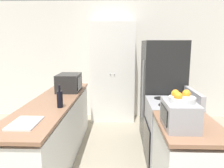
# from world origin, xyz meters

# --- Properties ---
(wall_back) EXTENTS (7.00, 0.06, 2.60)m
(wall_back) POSITION_xyz_m (0.00, 3.47, 1.30)
(wall_back) COLOR silver
(wall_back) RESTS_ON ground_plane
(counter_left) EXTENTS (0.60, 2.62, 0.90)m
(counter_left) POSITION_xyz_m (-0.82, 1.41, 0.44)
(counter_left) COLOR silver
(counter_left) RESTS_ON ground_plane
(counter_right) EXTENTS (0.60, 0.89, 0.90)m
(counter_right) POSITION_xyz_m (0.82, 0.55, 0.44)
(counter_right) COLOR silver
(counter_right) RESTS_ON ground_plane
(pantry_cabinet) EXTENTS (0.93, 0.48, 2.13)m
(pantry_cabinet) POSITION_xyz_m (-0.03, 3.19, 1.06)
(pantry_cabinet) COLOR white
(pantry_cabinet) RESTS_ON ground_plane
(stove) EXTENTS (0.66, 0.74, 1.06)m
(stove) POSITION_xyz_m (0.84, 1.38, 0.46)
(stove) COLOR #9E9EA3
(stove) RESTS_ON ground_plane
(refrigerator) EXTENTS (0.69, 0.74, 1.73)m
(refrigerator) POSITION_xyz_m (0.85, 2.16, 0.87)
(refrigerator) COLOR black
(refrigerator) RESTS_ON ground_plane
(microwave) EXTENTS (0.36, 0.50, 0.29)m
(microwave) POSITION_xyz_m (-0.72, 2.02, 1.04)
(microwave) COLOR black
(microwave) RESTS_ON counter_left
(wine_bottle) EXTENTS (0.07, 0.07, 0.28)m
(wine_bottle) POSITION_xyz_m (-0.62, 1.08, 1.01)
(wine_bottle) COLOR black
(wine_bottle) RESTS_ON counter_left
(toaster_oven) EXTENTS (0.30, 0.44, 0.25)m
(toaster_oven) POSITION_xyz_m (0.69, 0.48, 1.03)
(toaster_oven) COLOR #939399
(toaster_oven) RESTS_ON counter_right
(fruit_bowl) EXTENTS (0.24, 0.24, 0.11)m
(fruit_bowl) POSITION_xyz_m (0.70, 0.47, 1.19)
(fruit_bowl) COLOR silver
(fruit_bowl) RESTS_ON toaster_oven
(cutting_board) EXTENTS (0.26, 0.37, 0.02)m
(cutting_board) POSITION_xyz_m (-0.82, 0.50, 0.91)
(cutting_board) COLOR silver
(cutting_board) RESTS_ON counter_left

